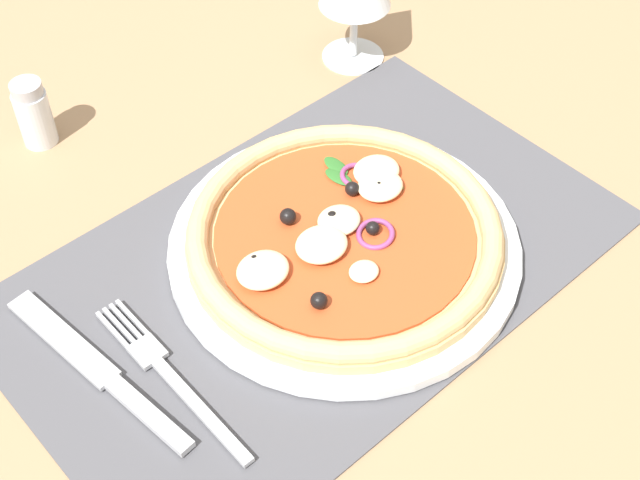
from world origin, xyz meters
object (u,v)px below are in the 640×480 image
object	(u,v)px
plate	(344,247)
pepper_shaker	(34,114)
pizza	(344,233)
knife	(96,368)
fork	(165,371)

from	to	relation	value
plate	pepper_shaker	xyz separation A→B (cm)	(-11.38, 29.59, 2.33)
pizza	knife	distance (cm)	22.17
plate	pizza	bearing A→B (deg)	83.21
pizza	fork	size ratio (longest dim) A/B	1.45
pizza	plate	bearing A→B (deg)	-96.79
pizza	knife	size ratio (longest dim) A/B	1.30
knife	pepper_shaker	distance (cm)	27.93
fork	knife	distance (cm)	5.22
plate	knife	distance (cm)	22.09
fork	pepper_shaker	xyz separation A→B (cm)	(6.71, 29.50, 2.63)
plate	knife	xyz separation A→B (cm)	(-21.76, 3.79, -0.27)
knife	fork	bearing A→B (deg)	-141.08
pizza	pepper_shaker	world-z (taller)	pepper_shaker
fork	pepper_shaker	world-z (taller)	pepper_shaker
pizza	pepper_shaker	bearing A→B (deg)	111.10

